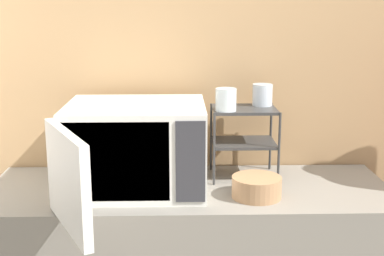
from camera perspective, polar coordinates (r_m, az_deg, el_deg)
name	(u,v)px	position (r m, az deg, el deg)	size (l,w,h in m)	color
wall_back	(188,75)	(2.34, -0.48, 5.71)	(8.00, 0.06, 2.60)	tan
microwave	(134,148)	(2.06, -6.25, -2.12)	(0.55, 0.81, 0.33)	silver
dish_rack	(244,128)	(2.20, 5.56, 0.04)	(0.27, 0.21, 0.29)	#333333
glass_front_left	(226,100)	(2.11, 3.64, 3.04)	(0.08, 0.08, 0.09)	silver
glass_back_right	(262,95)	(2.24, 7.52, 3.53)	(0.08, 0.08, 0.09)	silver
bowl	(257,187)	(2.02, 6.90, -6.30)	(0.19, 0.19, 0.08)	#AD7F56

